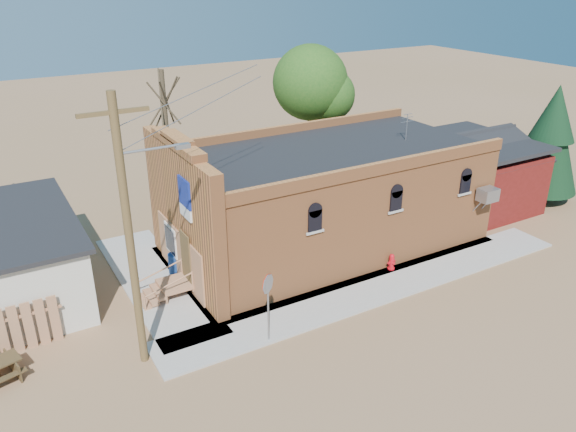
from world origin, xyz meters
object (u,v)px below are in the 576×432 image
brick_bar (322,199)px  trash_barrel (175,263)px  utility_pole (130,231)px  stop_sign (268,290)px  fire_hydrant (392,262)px

brick_bar → trash_barrel: 7.22m
utility_pole → trash_barrel: utility_pole is taller
utility_pole → brick_bar: bearing=23.7°
brick_bar → trash_barrel: bearing=173.8°
brick_bar → stop_sign: size_ratio=6.27×
brick_bar → fire_hydrant: brick_bar is taller
stop_sign → trash_barrel: size_ratio=3.04×
brick_bar → trash_barrel: brick_bar is taller
fire_hydrant → stop_sign: 7.42m
fire_hydrant → trash_barrel: trash_barrel is taller
utility_pole → fire_hydrant: 11.87m
brick_bar → utility_pole: (-9.79, -4.29, 2.43)m
stop_sign → trash_barrel: stop_sign is taller
fire_hydrant → stop_sign: stop_sign is taller
utility_pole → stop_sign: size_ratio=3.44×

